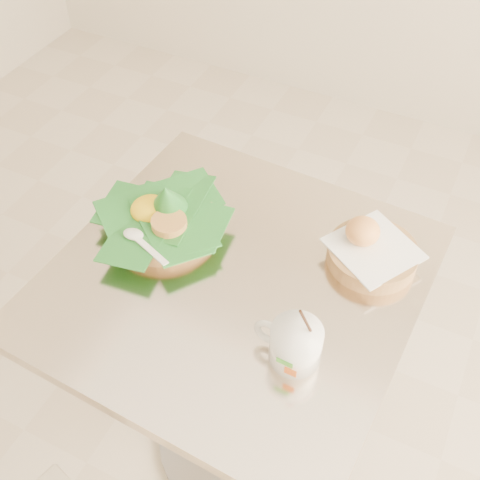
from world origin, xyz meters
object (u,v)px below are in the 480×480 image
at_px(cafe_table, 235,339).
at_px(coffee_mug, 294,343).
at_px(bread_basket, 371,250).
at_px(rice_basket, 163,216).

height_order(cafe_table, coffee_mug, coffee_mug).
xyz_separation_m(bread_basket, coffee_mug, (-0.05, -0.28, 0.01)).
xyz_separation_m(rice_basket, bread_basket, (0.42, 0.11, -0.01)).
xyz_separation_m(cafe_table, rice_basket, (-0.19, 0.05, 0.26)).
bearing_deg(bread_basket, coffee_mug, -100.24).
relative_size(rice_basket, coffee_mug, 1.74).
distance_m(rice_basket, coffee_mug, 0.41).
height_order(rice_basket, coffee_mug, coffee_mug).
bearing_deg(cafe_table, bread_basket, 35.49).
distance_m(rice_basket, bread_basket, 0.43).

